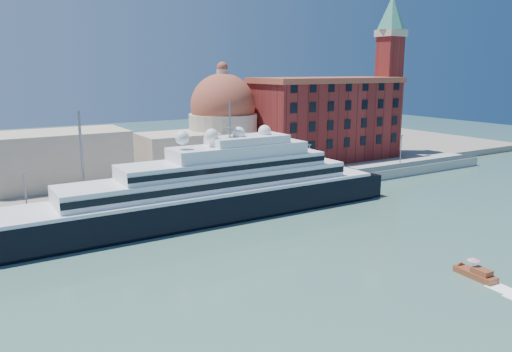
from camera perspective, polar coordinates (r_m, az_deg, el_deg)
ground at (r=75.94m, az=2.26°, el=-9.15°), size 400.00×400.00×0.00m
quay at (r=104.14m, az=-8.21°, el=-2.62°), size 180.00×10.00×2.50m
land at (r=141.91m, az=-14.84°, el=0.94°), size 260.00×72.00×2.00m
quay_fence at (r=99.69m, az=-7.21°, el=-2.16°), size 180.00×0.10×1.20m
superyacht at (r=92.37m, az=-7.33°, el=-2.50°), size 84.87×11.77×25.37m
water_taxi at (r=74.50m, az=23.88°, el=-10.11°), size 2.37×5.97×2.78m
warehouse at (r=144.30m, az=8.02°, el=6.54°), size 43.00×19.00×23.25m
campanile at (r=160.02m, az=14.98°, el=12.17°), size 8.40×8.40×47.00m
church at (r=126.24m, az=-9.99°, el=4.37°), size 66.00×18.00×25.50m
lamp_posts at (r=96.47m, az=-14.86°, el=1.15°), size 120.80×2.40×18.00m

